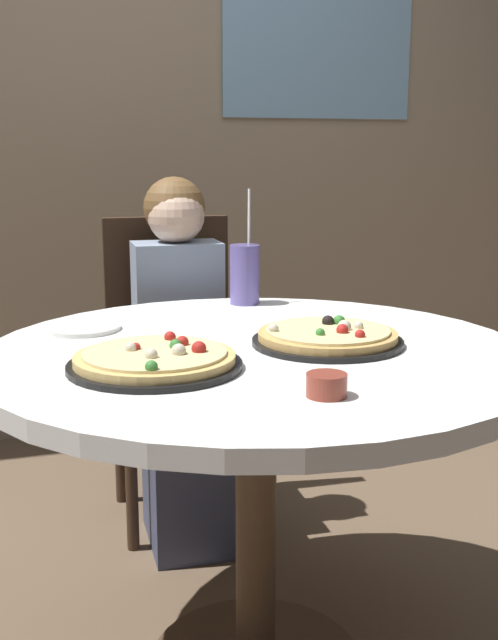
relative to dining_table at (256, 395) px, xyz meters
name	(u,v)px	position (x,y,z in m)	size (l,w,h in m)	color
wall_with_window	(121,75)	(0.00, 1.74, 0.80)	(5.20, 0.14, 2.90)	gray
dining_table	(256,395)	(0.00, 0.00, 0.00)	(1.16, 1.16, 0.75)	white
chair_wooden	(173,351)	(0.00, 0.87, -0.12)	(0.42, 0.42, 0.95)	#382619
diner_child	(183,381)	(0.00, 0.69, -0.16)	(0.27, 0.42, 1.08)	#3F4766
pizza_veggie	(328,337)	(0.16, -0.02, 0.12)	(0.32, 0.32, 0.05)	black
pizza_cheese	(155,360)	(-0.23, -0.10, 0.12)	(0.34, 0.34, 0.05)	black
soda_cup	(245,274)	(0.12, 0.48, 0.19)	(0.08, 0.08, 0.31)	#6659A5
sauce_bowl	(327,385)	(0.01, -0.35, 0.12)	(0.07, 0.07, 0.04)	brown
plate_small	(81,328)	(-0.33, 0.28, 0.11)	(0.18, 0.18, 0.01)	white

